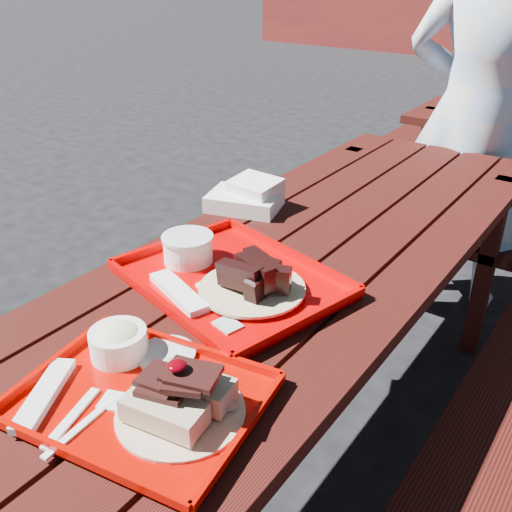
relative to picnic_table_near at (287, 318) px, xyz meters
The scene contains 6 objects.
ground 0.56m from the picnic_table_near, ahead, with size 60.00×60.00×0.00m, color black.
picnic_table_near is the anchor object (origin of this frame).
near_tray 0.64m from the picnic_table_near, 82.26° to the right, with size 0.47×0.39×0.13m.
far_tray 0.30m from the picnic_table_near, 103.67° to the right, with size 0.59×0.50×0.09m.
white_cloth 0.42m from the picnic_table_near, 144.47° to the left, with size 0.25×0.21×0.09m.
person 1.38m from the picnic_table_near, 87.64° to the left, with size 0.63×0.41×1.73m, color #AECDEF.
Camera 1 is at (0.70, -1.13, 1.46)m, focal length 40.00 mm.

